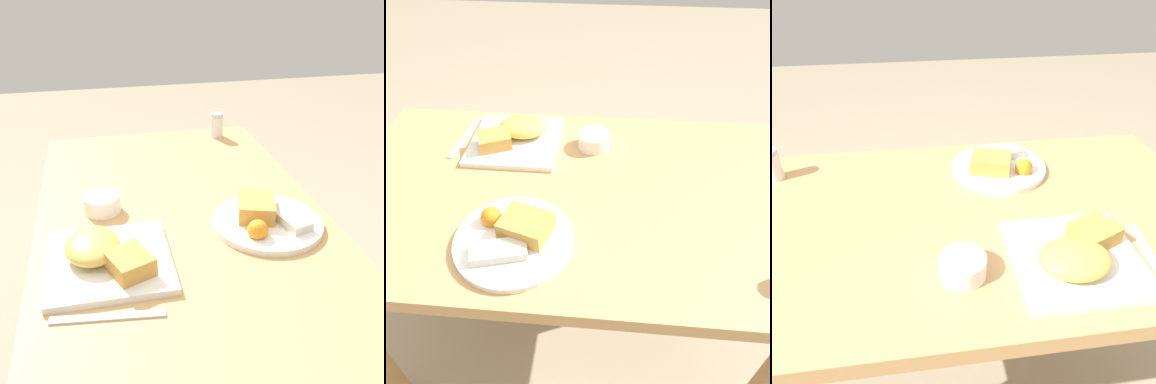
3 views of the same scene
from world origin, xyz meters
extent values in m
plane|color=gray|center=(0.00, 0.00, 0.00)|extent=(8.00, 8.00, 0.00)
cube|color=tan|center=(0.00, 0.00, 0.70)|extent=(1.10, 0.65, 0.04)
cylinder|color=#9F7649|center=(-0.49, -0.27, 0.34)|extent=(0.05, 0.05, 0.68)
cylinder|color=#9F7649|center=(0.49, -0.27, 0.34)|extent=(0.05, 0.05, 0.68)
cube|color=white|center=(0.16, -0.17, 0.73)|extent=(0.23, 0.23, 0.01)
ellipsoid|color=#E5BC51|center=(0.15, -0.20, 0.76)|extent=(0.13, 0.11, 0.04)
cube|color=gold|center=(0.21, -0.14, 0.75)|extent=(0.10, 0.10, 0.04)
cylinder|color=white|center=(0.09, 0.17, 0.73)|extent=(0.24, 0.24, 0.01)
cube|color=gold|center=(0.07, 0.16, 0.75)|extent=(0.12, 0.10, 0.04)
cube|color=beige|center=(0.11, 0.22, 0.74)|extent=(0.12, 0.07, 0.02)
sphere|color=orange|center=(0.15, 0.13, 0.75)|extent=(0.04, 0.04, 0.04)
cylinder|color=white|center=(-0.05, -0.18, 0.74)|extent=(0.08, 0.08, 0.04)
cylinder|color=beige|center=(-0.05, -0.18, 0.76)|extent=(0.07, 0.07, 0.00)
cube|color=silver|center=(0.31, -0.18, 0.72)|extent=(0.04, 0.19, 0.00)
camera|label=1|loc=(0.88, -0.17, 1.24)|focal=42.00mm
camera|label=2|loc=(-0.08, 0.65, 1.31)|focal=35.00mm
camera|label=3|loc=(-0.11, -0.65, 1.22)|focal=35.00mm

